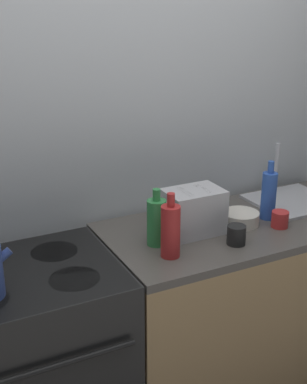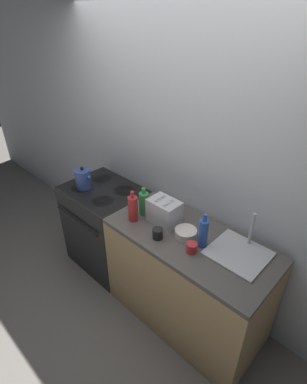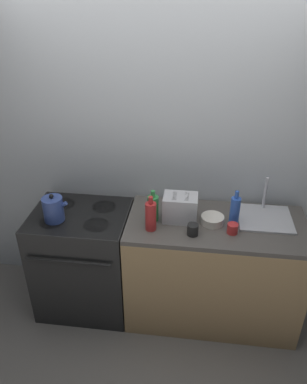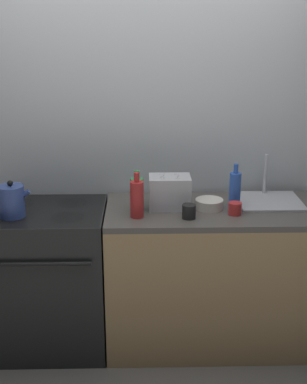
{
  "view_description": "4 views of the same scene",
  "coord_description": "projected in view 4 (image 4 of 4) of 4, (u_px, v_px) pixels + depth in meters",
  "views": [
    {
      "loc": [
        -0.95,
        -1.54,
        1.94
      ],
      "look_at": [
        0.03,
        0.38,
        1.14
      ],
      "focal_mm": 50.0,
      "sensor_mm": 36.0,
      "label": 1
    },
    {
      "loc": [
        1.51,
        -1.16,
        2.44
      ],
      "look_at": [
        0.03,
        0.39,
        1.12
      ],
      "focal_mm": 28.0,
      "sensor_mm": 36.0,
      "label": 2
    },
    {
      "loc": [
        0.31,
        -2.04,
        2.53
      ],
      "look_at": [
        -0.01,
        0.39,
        1.12
      ],
      "focal_mm": 35.0,
      "sensor_mm": 36.0,
      "label": 3
    },
    {
      "loc": [
        0.03,
        -2.79,
        2.07
      ],
      "look_at": [
        0.1,
        0.33,
        1.04
      ],
      "focal_mm": 50.0,
      "sensor_mm": 36.0,
      "label": 4
    }
  ],
  "objects": [
    {
      "name": "ground_plane",
      "position": [
        138.0,
        368.0,
        3.3
      ],
      "size": [
        12.0,
        12.0,
        0.0
      ],
      "primitive_type": "plane",
      "color": "slate"
    },
    {
      "name": "wall_back",
      "position": [
        137.0,
        137.0,
        3.55
      ],
      "size": [
        8.0,
        0.05,
        2.6
      ],
      "color": "silver",
      "rests_on": "ground_plane"
    },
    {
      "name": "stove",
      "position": [
        47.0,
        277.0,
        3.43
      ],
      "size": [
        0.76,
        0.65,
        0.93
      ],
      "color": "black",
      "rests_on": "ground_plane"
    },
    {
      "name": "counter_block",
      "position": [
        212.0,
        275.0,
        3.47
      ],
      "size": [
        1.36,
        0.64,
        0.93
      ],
      "color": "tan",
      "rests_on": "ground_plane"
    },
    {
      "name": "kettle",
      "position": [
        12.0,
        201.0,
        3.15
      ],
      "size": [
        0.19,
        0.15,
        0.22
      ],
      "color": "#33478C",
      "rests_on": "stove"
    },
    {
      "name": "toaster",
      "position": [
        170.0,
        192.0,
        3.3
      ],
      "size": [
        0.25,
        0.18,
        0.2
      ],
      "color": "#BCBCC1",
      "rests_on": "counter_block"
    },
    {
      "name": "sink_tray",
      "position": [
        269.0,
        199.0,
        3.43
      ],
      "size": [
        0.4,
        0.37,
        0.28
      ],
      "color": "#B7B7BC",
      "rests_on": "counter_block"
    },
    {
      "name": "bottle_blue",
      "position": [
        235.0,
        190.0,
        3.28
      ],
      "size": [
        0.07,
        0.07,
        0.28
      ],
      "color": "#2D56B7",
      "rests_on": "counter_block"
    },
    {
      "name": "bottle_red",
      "position": [
        136.0,
        199.0,
        3.14
      ],
      "size": [
        0.08,
        0.08,
        0.27
      ],
      "color": "#B72828",
      "rests_on": "counter_block"
    },
    {
      "name": "bottle_green",
      "position": [
        136.0,
        194.0,
        3.26
      ],
      "size": [
        0.08,
        0.08,
        0.25
      ],
      "color": "#338C47",
      "rests_on": "counter_block"
    },
    {
      "name": "cup_red",
      "position": [
        235.0,
        208.0,
        3.2
      ],
      "size": [
        0.08,
        0.08,
        0.08
      ],
      "color": "red",
      "rests_on": "counter_block"
    },
    {
      "name": "cup_black",
      "position": [
        189.0,
        212.0,
        3.14
      ],
      "size": [
        0.08,
        0.08,
        0.08
      ],
      "color": "black",
      "rests_on": "counter_block"
    },
    {
      "name": "bowl",
      "position": [
        209.0,
        204.0,
        3.31
      ],
      "size": [
        0.17,
        0.17,
        0.06
      ],
      "color": "beige",
      "rests_on": "counter_block"
    }
  ]
}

